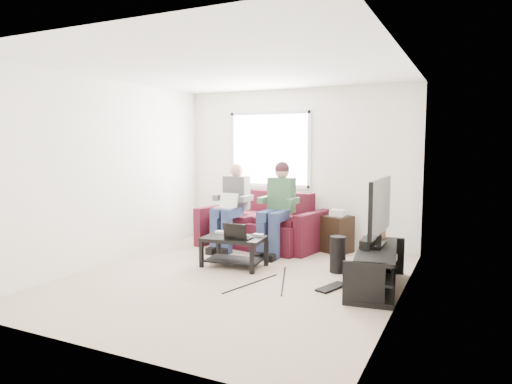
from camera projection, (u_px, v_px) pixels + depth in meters
floor at (233, 279)px, 5.75m from camera, size 4.50×4.50×0.00m
ceiling at (232, 68)px, 5.48m from camera, size 4.50×4.50×0.00m
wall_back at (297, 167)px, 7.63m from camera, size 4.50×0.00×4.50m
wall_front at (97, 194)px, 3.60m from camera, size 4.50×0.00×4.50m
wall_left at (109, 172)px, 6.48m from camera, size 0.00×4.50×4.50m
wall_right at (401, 182)px, 4.76m from camera, size 0.00×4.50×4.50m
window at (270, 149)px, 7.80m from camera, size 1.48×0.04×1.28m
sofa at (263, 227)px, 7.53m from camera, size 2.08×1.20×0.90m
person_left at (232, 202)px, 7.35m from camera, size 0.40×0.70×1.37m
person_right at (278, 201)px, 7.02m from camera, size 0.40×0.71×1.42m
laptop_silver at (226, 204)px, 7.19m from camera, size 0.37×0.30×0.24m
coffee_table at (234, 245)px, 6.29m from camera, size 0.89×0.60×0.42m
laptop_black at (239, 230)px, 6.14m from camera, size 0.38×0.29×0.24m
controller_a at (221, 232)px, 6.50m from camera, size 0.14×0.09×0.04m
controller_b at (234, 233)px, 6.48m from camera, size 0.14×0.10×0.04m
controller_c at (258, 235)px, 6.28m from camera, size 0.14×0.10×0.04m
tv_stand at (377, 270)px, 5.35m from camera, size 0.63×1.49×0.48m
tv at (380, 208)px, 5.37m from camera, size 0.12×1.10×0.81m
soundbar at (369, 242)px, 5.46m from camera, size 0.12×0.50×0.10m
drink_cup at (383, 233)px, 5.90m from camera, size 0.08×0.08×0.12m
console_white at (370, 273)px, 4.99m from camera, size 0.30×0.22×0.06m
console_grey at (382, 258)px, 5.61m from camera, size 0.34×0.26×0.08m
console_black at (376, 265)px, 5.30m from camera, size 0.38×0.30×0.07m
subwoofer at (338, 254)px, 6.02m from camera, size 0.21×0.21×0.48m
keyboard_floor at (332, 287)px, 5.36m from camera, size 0.30×0.49×0.03m
end_table at (337, 233)px, 7.13m from camera, size 0.39×0.39×0.68m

